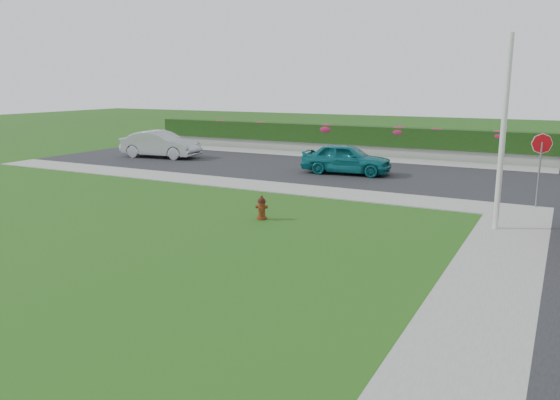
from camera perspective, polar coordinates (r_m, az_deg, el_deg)
The scene contains 19 objects.
ground at distance 13.76m, azimuth -10.21°, elevation -5.77°, with size 120.00×120.00×0.00m, color black.
street_far at distance 27.92m, azimuth -0.71°, elevation 3.55°, with size 26.00×8.00×0.04m, color black.
sidewalk_right at distance 9.34m, azimuth 18.37°, elevation -15.02°, with size 2.00×20.00×0.04m, color gray.
sidewalk_far at distance 24.27m, azimuth -8.43°, elevation 2.12°, with size 24.00×2.00×0.04m, color gray.
curb_corner at distance 19.76m, azimuth 23.75°, elevation -1.08°, with size 2.00×2.00×0.04m, color gray.
sidewalk_beyond at distance 30.95m, azimuth 10.30°, elevation 4.20°, with size 34.00×2.00×0.04m, color gray.
retaining_wall at distance 32.34m, azimuth 11.12°, elevation 5.01°, with size 34.00×0.40×0.60m, color gray.
hedge at distance 32.34m, azimuth 11.24°, elevation 6.52°, with size 32.00×0.90×1.10m, color black.
fire_hydrant at distance 17.04m, azimuth -1.93°, elevation -0.86°, with size 0.39×0.37×0.75m.
sedan_teal at distance 25.59m, azimuth 6.95°, elevation 4.32°, with size 1.67×4.15×1.41m, color #0E656B.
sedan_silver at distance 31.79m, azimuth -12.39°, elevation 5.72°, with size 1.58×4.54×1.50m, color #A8AAB0.
utility_pole at distance 16.65m, azimuth 22.27°, elevation 6.34°, with size 0.16×0.16×5.53m, color silver.
stop_sign at distance 20.30m, azimuth 25.62°, elevation 4.47°, with size 0.66×0.25×2.55m.
flower_clump_a at distance 37.18m, azimuth -6.24°, elevation 7.91°, with size 1.04×0.67×0.52m, color #AE1D4E.
flower_clump_b at distance 35.59m, azimuth -2.16°, elevation 7.78°, with size 1.07×0.69×0.54m, color #AE1D4E.
flower_clump_c at distance 33.49m, azimuth 4.97°, elevation 7.39°, with size 1.30×0.84×0.65m, color #AE1D4E.
flower_clump_d at distance 32.04m, azimuth 12.34°, elevation 6.97°, with size 1.23×0.79×0.61m, color #AE1D4E.
flower_clump_e at distance 31.55m, azimuth 16.03°, elevation 6.76°, with size 1.07×0.69×0.53m, color #AE1D4E.
flower_clump_f at distance 31.06m, azimuth 21.95°, elevation 6.24°, with size 1.19×0.76×0.59m, color #AE1D4E.
Camera 1 is at (8.14, -10.28, 4.18)m, focal length 35.00 mm.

